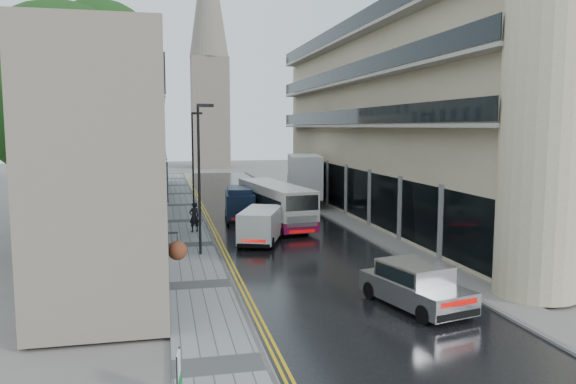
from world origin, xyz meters
name	(u,v)px	position (x,y,z in m)	size (l,w,h in m)	color
road	(266,219)	(0.00, 27.50, 0.01)	(9.00, 85.00, 0.02)	black
left_sidewalk	(185,222)	(-5.85, 27.50, 0.06)	(2.70, 85.00, 0.12)	gray
right_sidewalk	(337,216)	(5.40, 27.50, 0.06)	(1.80, 85.00, 0.12)	slate
old_shop_row	(132,137)	(-9.45, 30.00, 6.00)	(4.50, 56.00, 12.00)	gray
modern_block	(408,124)	(10.30, 26.00, 7.00)	(8.00, 40.00, 14.00)	beige
church_spire	(209,45)	(0.50, 82.00, 20.00)	(6.40, 6.40, 40.00)	#766B5D
tree_near	(64,123)	(-12.50, 20.00, 6.95)	(10.56, 10.56, 13.89)	black
tree_far	(97,134)	(-12.20, 33.00, 6.23)	(9.24, 9.24, 12.46)	black
cream_bus	(273,211)	(-0.49, 22.25, 1.43)	(2.35, 10.35, 2.82)	white
white_lorry	(292,182)	(2.98, 32.20, 2.21)	(2.51, 8.35, 4.39)	silver
silver_hatchback	(424,300)	(1.33, 4.63, 0.88)	(2.01, 4.60, 1.72)	#B9B8BD
white_van	(240,230)	(-3.22, 18.06, 1.04)	(1.94, 4.53, 2.05)	white
navy_van	(227,207)	(-3.04, 25.79, 1.28)	(1.98, 4.94, 2.52)	#0D1A31
pedestrian	(194,217)	(-5.46, 23.10, 1.07)	(0.69, 0.46, 1.91)	black
lamp_post_near	(199,180)	(-5.49, 16.65, 4.01)	(0.88, 0.19, 7.78)	black
lamp_post_far	(193,161)	(-4.96, 33.10, 4.00)	(0.87, 0.19, 7.76)	black
estate_sign	(178,375)	(-7.05, 1.03, 0.66)	(0.08, 0.64, 1.07)	silver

